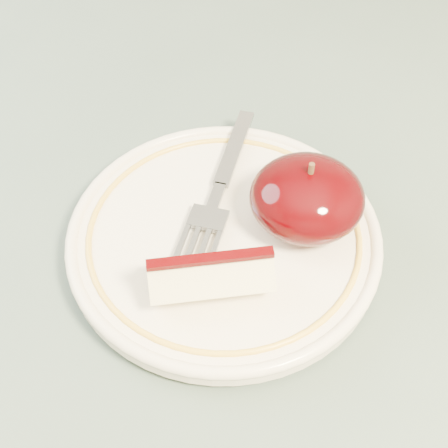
# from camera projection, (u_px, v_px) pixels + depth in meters

# --- Properties ---
(table) EXTENTS (0.90, 0.90, 0.75)m
(table) POSITION_uv_depth(u_px,v_px,m) (167.00, 322.00, 0.52)
(table) COLOR brown
(table) RESTS_ON ground
(plate) EXTENTS (0.22, 0.22, 0.02)m
(plate) POSITION_uv_depth(u_px,v_px,m) (224.00, 237.00, 0.45)
(plate) COLOR beige
(plate) RESTS_ON table
(apple_half) EXTENTS (0.08, 0.08, 0.06)m
(apple_half) POSITION_uv_depth(u_px,v_px,m) (307.00, 198.00, 0.43)
(apple_half) COLOR black
(apple_half) RESTS_ON plate
(apple_wedge) EXTENTS (0.08, 0.05, 0.04)m
(apple_wedge) POSITION_uv_depth(u_px,v_px,m) (211.00, 275.00, 0.40)
(apple_wedge) COLOR beige
(apple_wedge) RESTS_ON plate
(fork) EXTENTS (0.05, 0.16, 0.00)m
(fork) POSITION_uv_depth(u_px,v_px,m) (220.00, 186.00, 0.47)
(fork) COLOR gray
(fork) RESTS_ON plate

